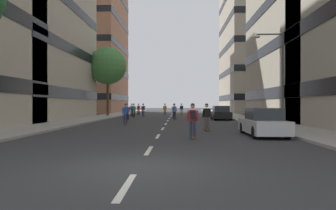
% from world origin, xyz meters
% --- Properties ---
extents(ground_plane, '(174.59, 174.59, 0.00)m').
position_xyz_m(ground_plane, '(0.00, 29.10, 0.00)').
color(ground_plane, '#333335').
extents(sidewalk_left, '(3.45, 80.02, 0.14)m').
position_xyz_m(sidewalk_left, '(-8.64, 32.74, 0.07)').
color(sidewalk_left, '#9E9991').
rests_on(sidewalk_left, ground_plane).
extents(sidewalk_right, '(3.45, 80.02, 0.14)m').
position_xyz_m(sidewalk_right, '(8.64, 32.74, 0.07)').
color(sidewalk_right, '#9E9991').
rests_on(sidewalk_right, ground_plane).
extents(lane_markings, '(0.16, 67.20, 0.01)m').
position_xyz_m(lane_markings, '(0.00, 30.50, 0.00)').
color(lane_markings, silver).
rests_on(lane_markings, ground_plane).
extents(building_left_far, '(16.89, 17.89, 34.94)m').
position_xyz_m(building_left_far, '(-18.75, 52.12, 17.56)').
color(building_left_far, '#9E6B51').
rests_on(building_left_far, ground_plane).
extents(building_right_far, '(16.89, 18.79, 28.97)m').
position_xyz_m(building_right_far, '(18.75, 52.12, 14.58)').
color(building_right_far, '#B2A893').
rests_on(building_right_far, ground_plane).
extents(parked_car_near, '(1.82, 4.40, 1.52)m').
position_xyz_m(parked_car_near, '(5.71, 25.10, 0.70)').
color(parked_car_near, black).
rests_on(parked_car_near, ground_plane).
extents(parked_car_mid, '(1.82, 4.40, 1.52)m').
position_xyz_m(parked_car_mid, '(5.71, 8.38, 0.70)').
color(parked_car_mid, silver).
rests_on(parked_car_mid, ground_plane).
extents(street_tree_near, '(5.15, 5.15, 9.41)m').
position_xyz_m(street_tree_near, '(-8.64, 33.40, 6.96)').
color(street_tree_near, '#4C3823').
rests_on(street_tree_near, sidewalk_left).
extents(streetlamp_right, '(2.13, 0.30, 6.50)m').
position_xyz_m(streetlamp_right, '(7.92, 12.94, 4.14)').
color(streetlamp_right, '#3F3F44').
rests_on(streetlamp_right, sidewalk_right).
extents(skater_0, '(0.57, 0.92, 1.78)m').
position_xyz_m(skater_0, '(2.93, 11.39, 0.98)').
color(skater_0, brown).
rests_on(skater_0, ground_plane).
extents(skater_1, '(0.54, 0.91, 1.78)m').
position_xyz_m(skater_1, '(-3.72, 33.24, 1.02)').
color(skater_1, brown).
rests_on(skater_1, ground_plane).
extents(skater_2, '(0.54, 0.91, 1.78)m').
position_xyz_m(skater_2, '(-4.92, 37.54, 1.02)').
color(skater_2, brown).
rests_on(skater_2, ground_plane).
extents(skater_3, '(0.53, 0.90, 1.78)m').
position_xyz_m(skater_3, '(-4.22, 23.16, 1.02)').
color(skater_3, brown).
rests_on(skater_3, ground_plane).
extents(skater_4, '(0.57, 0.92, 1.78)m').
position_xyz_m(skater_4, '(0.60, 29.92, 1.02)').
color(skater_4, brown).
rests_on(skater_4, ground_plane).
extents(skater_5, '(0.56, 0.92, 1.78)m').
position_xyz_m(skater_5, '(-0.94, 37.41, 0.98)').
color(skater_5, brown).
rests_on(skater_5, ground_plane).
extents(skater_6, '(0.55, 0.91, 1.78)m').
position_xyz_m(skater_6, '(0.63, 25.25, 1.02)').
color(skater_6, brown).
rests_on(skater_6, ground_plane).
extents(skater_7, '(0.56, 0.92, 1.78)m').
position_xyz_m(skater_7, '(-5.23, 32.91, 1.02)').
color(skater_7, brown).
rests_on(skater_7, ground_plane).
extents(skater_8, '(0.57, 0.92, 1.78)m').
position_xyz_m(skater_8, '(-4.59, 30.37, 1.02)').
color(skater_8, brown).
rests_on(skater_8, ground_plane).
extents(skater_9, '(0.57, 0.92, 1.78)m').
position_xyz_m(skater_9, '(1.57, 37.59, 1.02)').
color(skater_9, brown).
rests_on(skater_9, ground_plane).
extents(skater_10, '(0.53, 0.90, 1.78)m').
position_xyz_m(skater_10, '(1.82, 7.02, 1.02)').
color(skater_10, brown).
rests_on(skater_10, ground_plane).
extents(skater_11, '(0.56, 0.92, 1.78)m').
position_xyz_m(skater_11, '(-3.38, 17.37, 0.98)').
color(skater_11, brown).
rests_on(skater_11, ground_plane).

